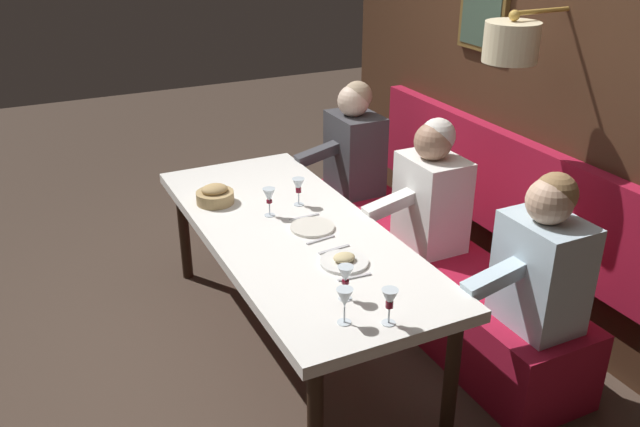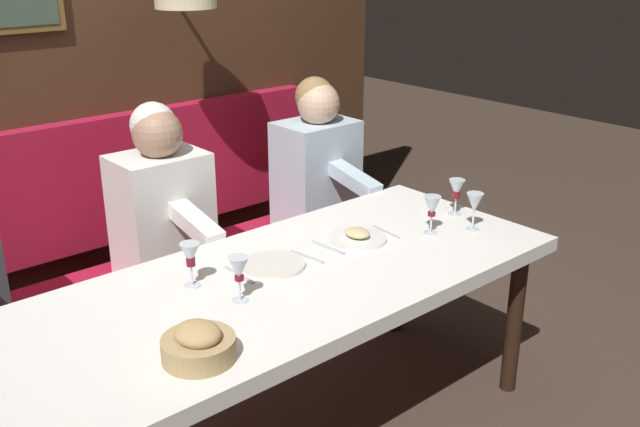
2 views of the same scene
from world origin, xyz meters
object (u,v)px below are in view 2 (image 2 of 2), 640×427
diner_nearest (317,158)px  wine_glass_2 (457,190)px  dining_table (280,295)px  diner_near (161,197)px  wine_glass_3 (239,270)px  bread_bowl (198,345)px  wine_glass_0 (475,204)px  wine_glass_4 (432,207)px  wine_glass_1 (190,256)px

diner_nearest → wine_glass_2: diner_nearest is taller
dining_table → diner_near: (0.88, -0.02, 0.14)m
dining_table → wine_glass_3: wine_glass_3 is taller
bread_bowl → diner_near: bearing=-24.7°
wine_glass_0 → wine_glass_4: (0.09, 0.16, -0.00)m
dining_table → bread_bowl: (-0.27, 0.51, 0.12)m
dining_table → bread_bowl: bread_bowl is taller
wine_glass_2 → wine_glass_4: size_ratio=1.00×
wine_glass_1 → wine_glass_4: 1.04m
wine_glass_4 → bread_bowl: bearing=98.8°
bread_bowl → wine_glass_0: bearing=-85.9°
wine_glass_4 → bread_bowl: wine_glass_4 is taller
wine_glass_2 → dining_table: bearing=89.8°
diner_near → wine_glass_1: 0.78m
diner_near → bread_bowl: diner_near is taller
dining_table → wine_glass_1: size_ratio=13.52×
dining_table → wine_glass_1: wine_glass_1 is taller
wine_glass_4 → wine_glass_3: bearing=88.4°
diner_nearest → wine_glass_3: size_ratio=4.82×
wine_glass_0 → bread_bowl: 1.42m
wine_glass_2 → wine_glass_3: (-0.04, 1.20, 0.00)m
diner_near → wine_glass_3: 0.96m
diner_nearest → diner_near: (0.00, 0.92, 0.00)m
wine_glass_0 → bread_bowl: wine_glass_0 is taller
diner_nearest → wine_glass_2: size_ratio=4.82×
diner_near → diner_nearest: bearing=-90.0°
diner_nearest → wine_glass_3: (-0.93, 1.15, 0.04)m
diner_near → wine_glass_0: diner_near is taller
wine_glass_4 → bread_bowl: 1.27m
wine_glass_1 → wine_glass_2: same height
wine_glass_3 → diner_nearest: bearing=-51.0°
wine_glass_2 → bread_bowl: wine_glass_2 is taller
wine_glass_3 → bread_bowl: bearing=126.1°
diner_near → bread_bowl: size_ratio=3.60×
dining_table → wine_glass_0: wine_glass_0 is taller
wine_glass_1 → bread_bowl: bearing=150.7°
diner_nearest → wine_glass_1: 1.41m
wine_glass_1 → dining_table: bearing=-120.5°
diner_near → wine_glass_0: 1.37m
wine_glass_0 → dining_table: bearing=79.7°
wine_glass_0 → wine_glass_4: 0.19m
dining_table → diner_near: 0.89m
diner_nearest → diner_near: bearing=90.0°
wine_glass_3 → wine_glass_4: same height
diner_near → wine_glass_4: diner_near is taller
wine_glass_3 → wine_glass_4: (-0.03, -0.95, 0.00)m
wine_glass_2 → wine_glass_3: size_ratio=1.00×
wine_glass_0 → bread_bowl: size_ratio=0.75×
wine_glass_1 → diner_nearest: bearing=-59.2°
diner_near → wine_glass_2: size_ratio=4.82×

